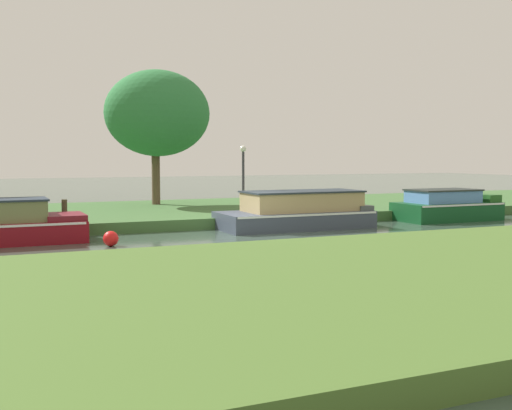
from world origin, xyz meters
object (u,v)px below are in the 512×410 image
(lamp_post, at_px, (243,170))
(forest_narrowboat, at_px, (447,207))
(willow_tree_centre, at_px, (158,114))
(mooring_post_near, at_px, (65,211))
(slate_barge, at_px, (298,212))
(channel_buoy, at_px, (111,239))

(lamp_post, bearing_deg, forest_narrowboat, -14.44)
(willow_tree_centre, height_order, mooring_post_near, willow_tree_centre)
(willow_tree_centre, height_order, lamp_post, willow_tree_centre)
(slate_barge, height_order, willow_tree_centre, willow_tree_centre)
(forest_narrowboat, height_order, channel_buoy, forest_narrowboat)
(slate_barge, bearing_deg, willow_tree_centre, 112.18)
(slate_barge, relative_size, lamp_post, 2.12)
(lamp_post, xyz_separation_m, mooring_post_near, (-6.78, -0.79, -1.28))
(slate_barge, relative_size, forest_narrowboat, 1.32)
(lamp_post, relative_size, mooring_post_near, 3.32)
(mooring_post_near, bearing_deg, channel_buoy, -74.42)
(forest_narrowboat, xyz_separation_m, channel_buoy, (-14.07, -1.90, -0.34))
(mooring_post_near, xyz_separation_m, channel_buoy, (0.90, -3.21, -0.57))
(willow_tree_centre, xyz_separation_m, channel_buoy, (-4.03, -9.61, -4.33))
(lamp_post, relative_size, channel_buoy, 5.88)
(forest_narrowboat, bearing_deg, willow_tree_centre, 142.44)
(lamp_post, bearing_deg, channel_buoy, -145.74)
(slate_barge, xyz_separation_m, mooring_post_near, (-8.08, 1.32, 0.20))
(forest_narrowboat, height_order, lamp_post, lamp_post)
(willow_tree_centre, bearing_deg, slate_barge, -67.82)
(slate_barge, distance_m, forest_narrowboat, 6.89)
(willow_tree_centre, relative_size, mooring_post_near, 7.71)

